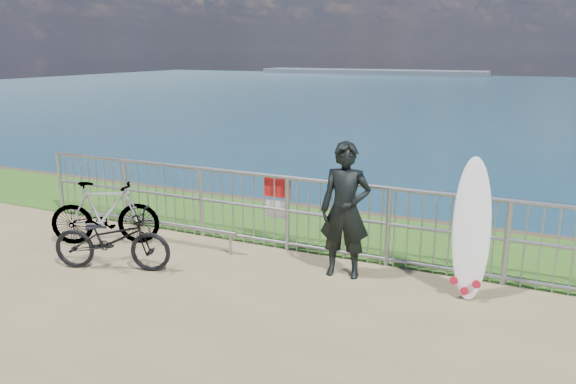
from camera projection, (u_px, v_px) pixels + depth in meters
The scene contains 8 objects.
grass_strip at pixel (344, 232), 9.08m from camera, with size 120.00×120.00×0.00m, color #285818.
seascape at pixel (371, 74), 155.05m from camera, with size 260.00×260.00×5.00m.
railing at pixel (320, 217), 7.97m from camera, with size 10.06×0.10×1.13m.
surfer at pixel (345, 210), 7.18m from camera, with size 0.65×0.42×1.77m, color black.
surfboard at pixel (471, 234), 6.61m from camera, with size 0.52×0.48×1.69m.
bicycle_near at pixel (112, 239), 7.50m from camera, with size 0.56×1.60×0.84m, color black.
bicycle_far at pixel (105, 213), 8.47m from camera, with size 0.46×1.62×0.98m, color black.
bike_rack at pixel (188, 229), 8.37m from camera, with size 1.66×0.05×0.35m.
Camera 1 is at (2.85, -5.50, 2.90)m, focal length 35.00 mm.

